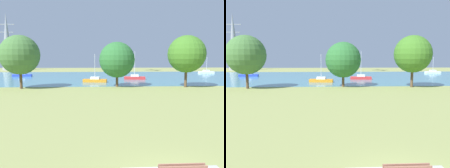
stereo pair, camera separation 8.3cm
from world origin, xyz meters
The scene contains 10 objects.
ground_plane centered at (0.00, 22.00, 0.00)m, with size 160.00×160.00×0.00m, color #8C9351.
water_surface centered at (0.00, 50.00, 0.01)m, with size 140.00×40.00×0.02m, color teal.
sailboat_white centered at (30.63, 60.95, 0.44)m, with size 4.91×1.88×5.14m.
sailboat_orange centered at (-4.16, 37.11, 0.45)m, with size 4.96×2.14×5.66m.
sailboat_blue centered at (-23.69, 51.73, 0.45)m, with size 4.94×2.02×5.72m.
sailboat_red centered at (4.81, 42.67, 0.46)m, with size 4.91×1.91×6.44m.
tree_west_near centered at (-15.77, 28.28, 5.39)m, with size 6.24×6.24×8.52m.
tree_east_near centered at (-0.21, 29.93, 4.59)m, with size 6.06×6.06×7.63m.
tree_mid_shore centered at (11.34, 28.83, 5.56)m, with size 6.22×6.22×8.68m.
electricity_pylon centered at (-39.64, 82.43, 11.19)m, with size 6.40×4.40×22.35m.
Camera 2 is at (-2.96, -7.66, 4.95)m, focal length 35.46 mm.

